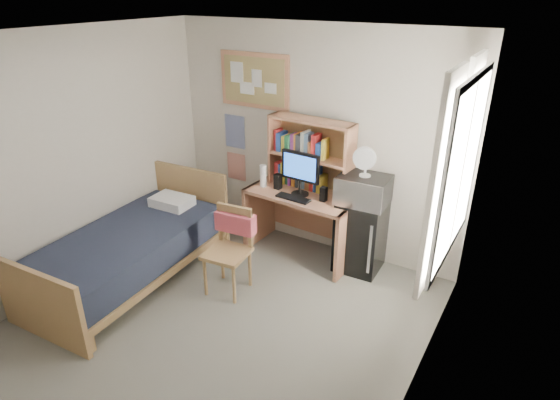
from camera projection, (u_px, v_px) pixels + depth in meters
The scene contains 25 objects.
floor at pixel (203, 338), 4.30m from camera, with size 3.60×4.20×0.02m, color gray.
ceiling at pixel (176, 39), 3.20m from camera, with size 3.60×4.20×0.02m, color white.
wall_back at pixel (313, 141), 5.38m from camera, with size 3.60×0.04×2.60m, color beige.
wall_left at pixel (51, 168), 4.59m from camera, with size 0.04×4.20×2.60m, color beige.
wall_right at pixel (413, 275), 2.90m from camera, with size 0.04×4.20×2.60m, color beige.
window_unit at pixel (456, 169), 3.73m from camera, with size 0.10×1.40×1.70m, color white.
curtain_left at pixel (440, 185), 3.43m from camera, with size 0.04×0.55×1.70m, color white.
curtain_right at pixel (463, 154), 4.06m from camera, with size 0.04×0.55×1.70m, color white.
bulletin_board at pixel (254, 80), 5.47m from camera, with size 0.94×0.03×0.64m, color tan.
poster_wave at pixel (235, 132), 5.91m from camera, with size 0.30×0.01×0.42m, color navy.
poster_japan at pixel (236, 166), 6.11m from camera, with size 0.28×0.01×0.36m, color red.
desk at pixel (302, 224), 5.46m from camera, with size 1.27×0.64×0.79m, color tan.
desk_chair at pixel (227, 253), 4.76m from camera, with size 0.46×0.46×0.91m, color #AB8351.
mini_fridge at pixel (361, 235), 5.19m from camera, with size 0.48×0.48×0.82m, color black.
bed at pixel (130, 256), 5.01m from camera, with size 1.05×2.10×0.58m, color #1A1F2F.
hutch at pixel (310, 155), 5.24m from camera, with size 1.00×0.26×0.82m, color tan.
monitor at pixel (300, 174), 5.15m from camera, with size 0.46×0.04×0.49m, color black.
keyboard at pixel (293, 198), 5.14m from camera, with size 0.40×0.13×0.02m, color black.
speaker_left at pixel (278, 181), 5.37m from camera, with size 0.07×0.07×0.18m, color black.
speaker_right at pixel (323, 194), 5.06m from camera, with size 0.07×0.07×0.16m, color black.
water_bottle at pixel (263, 176), 5.41m from camera, with size 0.08×0.08×0.26m, color white.
hoodie at pixel (236, 222), 4.82m from camera, with size 0.43×0.13×0.21m, color #D95261.
microwave at pixel (364, 190), 4.94m from camera, with size 0.52×0.40×0.30m, color silver.
desk_fan at pixel (366, 163), 4.81m from camera, with size 0.24×0.24×0.30m, color white.
pillow at pixel (172, 201), 5.47m from camera, with size 0.46×0.32×0.11m, color white.
Camera 1 is at (2.35, -2.52, 2.94)m, focal length 30.00 mm.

